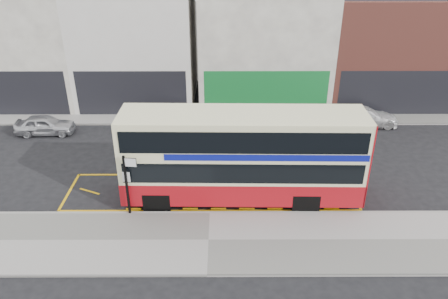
{
  "coord_description": "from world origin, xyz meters",
  "views": [
    {
      "loc": [
        0.59,
        -16.59,
        11.83
      ],
      "look_at": [
        0.66,
        2.0,
        2.12
      ],
      "focal_mm": 35.0,
      "sensor_mm": 36.0,
      "label": 1
    }
  ],
  "objects_px": {
    "car_silver": "(45,125)",
    "bus_stop_post": "(127,180)",
    "car_white": "(365,117)",
    "car_grey": "(161,119)",
    "street_tree_right": "(338,53)",
    "double_decker_bus": "(243,156)"
  },
  "relations": [
    {
      "from": "bus_stop_post",
      "to": "car_grey",
      "type": "relative_size",
      "value": 0.79
    },
    {
      "from": "car_silver",
      "to": "bus_stop_post",
      "type": "bearing_deg",
      "value": -143.86
    },
    {
      "from": "car_grey",
      "to": "double_decker_bus",
      "type": "bearing_deg",
      "value": -152.66
    },
    {
      "from": "car_grey",
      "to": "car_white",
      "type": "relative_size",
      "value": 0.88
    },
    {
      "from": "car_silver",
      "to": "car_white",
      "type": "height_order",
      "value": "car_silver"
    },
    {
      "from": "car_white",
      "to": "street_tree_right",
      "type": "xyz_separation_m",
      "value": [
        -1.47,
        2.85,
        3.42
      ]
    },
    {
      "from": "double_decker_bus",
      "to": "street_tree_right",
      "type": "distance_m",
      "value": 13.37
    },
    {
      "from": "street_tree_right",
      "to": "double_decker_bus",
      "type": "bearing_deg",
      "value": -121.17
    },
    {
      "from": "bus_stop_post",
      "to": "car_silver",
      "type": "height_order",
      "value": "bus_stop_post"
    },
    {
      "from": "car_grey",
      "to": "street_tree_right",
      "type": "distance_m",
      "value": 12.67
    },
    {
      "from": "bus_stop_post",
      "to": "car_grey",
      "type": "height_order",
      "value": "bus_stop_post"
    },
    {
      "from": "bus_stop_post",
      "to": "street_tree_right",
      "type": "bearing_deg",
      "value": 53.73
    },
    {
      "from": "bus_stop_post",
      "to": "car_grey",
      "type": "distance_m",
      "value": 9.58
    },
    {
      "from": "car_grey",
      "to": "car_white",
      "type": "bearing_deg",
      "value": -92.11
    },
    {
      "from": "car_silver",
      "to": "street_tree_right",
      "type": "relative_size",
      "value": 0.61
    },
    {
      "from": "bus_stop_post",
      "to": "car_white",
      "type": "bearing_deg",
      "value": 43.28
    },
    {
      "from": "bus_stop_post",
      "to": "car_grey",
      "type": "xyz_separation_m",
      "value": [
        0.18,
        9.49,
        -1.3
      ]
    },
    {
      "from": "double_decker_bus",
      "to": "car_white",
      "type": "bearing_deg",
      "value": 46.46
    },
    {
      "from": "car_grey",
      "to": "bus_stop_post",
      "type": "bearing_deg",
      "value": 175.09
    },
    {
      "from": "double_decker_bus",
      "to": "car_grey",
      "type": "bearing_deg",
      "value": 122.09
    },
    {
      "from": "double_decker_bus",
      "to": "car_white",
      "type": "xyz_separation_m",
      "value": [
        8.33,
        8.49,
        -1.71
      ]
    },
    {
      "from": "double_decker_bus",
      "to": "car_silver",
      "type": "xyz_separation_m",
      "value": [
        -12.02,
        7.25,
        -1.7
      ]
    }
  ]
}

